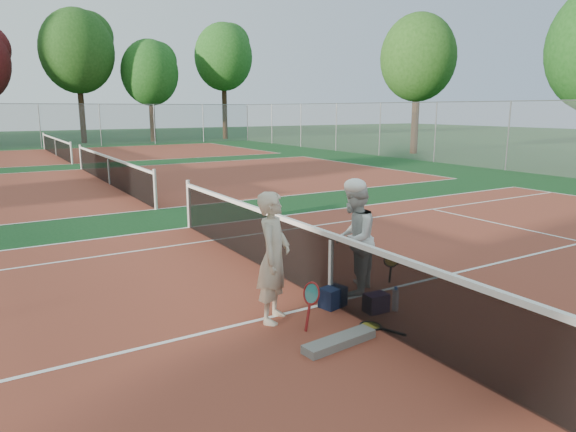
% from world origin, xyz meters
% --- Properties ---
extents(ground, '(130.00, 130.00, 0.00)m').
position_xyz_m(ground, '(0.00, 0.00, 0.00)').
color(ground, '#0E3616').
rests_on(ground, ground).
extents(court_main, '(23.77, 10.97, 0.01)m').
position_xyz_m(court_main, '(0.00, 0.00, 0.00)').
color(court_main, brown).
rests_on(court_main, ground).
extents(court_far_a, '(23.77, 10.97, 0.01)m').
position_xyz_m(court_far_a, '(0.00, 13.50, 0.00)').
color(court_far_a, brown).
rests_on(court_far_a, ground).
extents(court_far_b, '(23.77, 10.97, 0.01)m').
position_xyz_m(court_far_b, '(0.00, 27.00, 0.00)').
color(court_far_b, brown).
rests_on(court_far_b, ground).
extents(net_main, '(0.10, 10.98, 1.02)m').
position_xyz_m(net_main, '(0.00, 0.00, 0.51)').
color(net_main, black).
rests_on(net_main, ground).
extents(net_far_a, '(0.10, 10.98, 1.02)m').
position_xyz_m(net_far_a, '(0.00, 13.50, 0.51)').
color(net_far_a, black).
rests_on(net_far_a, ground).
extents(net_far_b, '(0.10, 10.98, 1.02)m').
position_xyz_m(net_far_b, '(0.00, 27.00, 0.51)').
color(net_far_b, black).
rests_on(net_far_b, ground).
extents(fence_back, '(32.00, 0.06, 3.00)m').
position_xyz_m(fence_back, '(0.00, 34.00, 1.50)').
color(fence_back, slate).
rests_on(fence_back, ground).
extents(fence_right, '(0.06, 54.50, 3.00)m').
position_xyz_m(fence_right, '(16.00, 6.75, 1.50)').
color(fence_right, slate).
rests_on(fence_right, ground).
extents(player_a, '(0.72, 0.71, 1.68)m').
position_xyz_m(player_a, '(-0.96, -0.09, 0.84)').
color(player_a, beige).
rests_on(player_a, ground).
extents(player_b, '(1.01, 0.97, 1.64)m').
position_xyz_m(player_b, '(0.55, 0.19, 0.82)').
color(player_b, silver).
rests_on(player_b, ground).
extents(racket_red, '(0.26, 0.31, 0.59)m').
position_xyz_m(racket_red, '(-0.70, -0.56, 0.29)').
color(racket_red, maroon).
rests_on(racket_red, ground).
extents(racket_black_held, '(0.40, 0.40, 0.55)m').
position_xyz_m(racket_black_held, '(1.19, 0.06, 0.27)').
color(racket_black_held, black).
rests_on(racket_black_held, ground).
extents(racket_spare, '(0.49, 0.66, 0.03)m').
position_xyz_m(racket_spare, '(-0.04, -0.91, 0.01)').
color(racket_spare, black).
rests_on(racket_spare, ground).
extents(sports_bag_navy, '(0.39, 0.31, 0.28)m').
position_xyz_m(sports_bag_navy, '(-0.05, -0.12, 0.14)').
color(sports_bag_navy, black).
rests_on(sports_bag_navy, ground).
extents(sports_bag_purple, '(0.32, 0.23, 0.25)m').
position_xyz_m(sports_bag_purple, '(0.35, -0.57, 0.13)').
color(sports_bag_purple, black).
rests_on(sports_bag_purple, ground).
extents(net_cover_canvas, '(0.99, 0.32, 0.10)m').
position_xyz_m(net_cover_canvas, '(-0.68, -1.12, 0.05)').
color(net_cover_canvas, '#65615B').
rests_on(net_cover_canvas, ground).
extents(water_bottle, '(0.09, 0.09, 0.30)m').
position_xyz_m(water_bottle, '(0.59, -0.68, 0.15)').
color(water_bottle, '#C9EAFF').
rests_on(water_bottle, ground).
extents(tree_back_3, '(5.54, 5.54, 10.16)m').
position_xyz_m(tree_back_3, '(3.48, 37.87, 6.95)').
color(tree_back_3, '#382314').
rests_on(tree_back_3, ground).
extents(tree_back_4, '(4.57, 4.57, 8.15)m').
position_xyz_m(tree_back_4, '(8.77, 37.02, 5.50)').
color(tree_back_4, '#382314').
rests_on(tree_back_4, ground).
extents(tree_back_5, '(5.05, 5.05, 10.00)m').
position_xyz_m(tree_back_5, '(15.44, 37.33, 7.06)').
color(tree_back_5, '#382314').
rests_on(tree_back_5, ground).
extents(tree_right_1, '(4.42, 4.42, 8.15)m').
position_xyz_m(tree_right_1, '(18.82, 17.31, 5.58)').
color(tree_right_1, '#382314').
rests_on(tree_right_1, ground).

